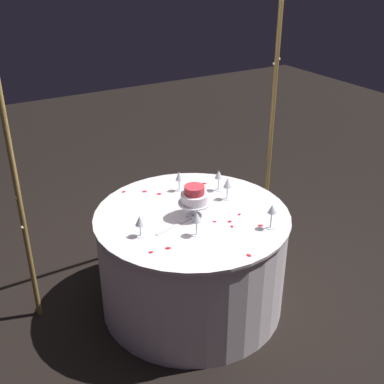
% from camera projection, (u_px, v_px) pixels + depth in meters
% --- Properties ---
extents(ground_plane, '(12.00, 12.00, 0.00)m').
position_uv_depth(ground_plane, '(192.00, 302.00, 3.68)').
color(ground_plane, black).
extents(decorative_arch, '(2.12, 0.06, 2.29)m').
position_uv_depth(decorative_arch, '(159.00, 95.00, 3.35)').
color(decorative_arch, olive).
rests_on(decorative_arch, ground).
extents(main_table, '(1.35, 1.35, 0.76)m').
position_uv_depth(main_table, '(192.00, 260.00, 3.50)').
color(main_table, white).
rests_on(main_table, ground).
extents(tiered_cake, '(0.22, 0.22, 0.23)m').
position_uv_depth(tiered_cake, '(194.00, 197.00, 3.24)').
color(tiered_cake, silver).
rests_on(tiered_cake, main_table).
extents(wine_glass_0, '(0.06, 0.06, 0.17)m').
position_uv_depth(wine_glass_0, '(228.00, 184.00, 3.48)').
color(wine_glass_0, silver).
rests_on(wine_glass_0, main_table).
extents(wine_glass_1, '(0.06, 0.06, 0.15)m').
position_uv_depth(wine_glass_1, '(179.00, 177.00, 3.60)').
color(wine_glass_1, silver).
rests_on(wine_glass_1, main_table).
extents(wine_glass_2, '(0.06, 0.06, 0.16)m').
position_uv_depth(wine_glass_2, '(219.00, 176.00, 3.60)').
color(wine_glass_2, silver).
rests_on(wine_glass_2, main_table).
extents(wine_glass_3, '(0.07, 0.07, 0.17)m').
position_uv_depth(wine_glass_3, '(197.00, 218.00, 3.03)').
color(wine_glass_3, silver).
rests_on(wine_glass_3, main_table).
extents(wine_glass_4, '(0.06, 0.06, 0.15)m').
position_uv_depth(wine_glass_4, '(140.00, 221.00, 3.03)').
color(wine_glass_4, silver).
rests_on(wine_glass_4, main_table).
extents(wine_glass_5, '(0.06, 0.06, 0.17)m').
position_uv_depth(wine_glass_5, '(272.00, 211.00, 3.11)').
color(wine_glass_5, silver).
rests_on(wine_glass_5, main_table).
extents(cake_knife, '(0.29, 0.09, 0.01)m').
position_uv_depth(cake_knife, '(176.00, 225.00, 3.19)').
color(cake_knife, silver).
rests_on(cake_knife, main_table).
extents(rose_petal_0, '(0.03, 0.03, 0.00)m').
position_uv_depth(rose_petal_0, '(203.00, 200.00, 3.51)').
color(rose_petal_0, red).
rests_on(rose_petal_0, main_table).
extents(rose_petal_1, '(0.05, 0.04, 0.00)m').
position_uv_depth(rose_petal_1, '(159.00, 194.00, 3.60)').
color(rose_petal_1, red).
rests_on(rose_petal_1, main_table).
extents(rose_petal_2, '(0.03, 0.03, 0.00)m').
position_uv_depth(rose_petal_2, '(232.00, 227.00, 3.18)').
color(rose_petal_2, red).
rests_on(rose_petal_2, main_table).
extents(rose_petal_3, '(0.04, 0.03, 0.00)m').
position_uv_depth(rose_petal_3, '(230.00, 221.00, 3.24)').
color(rose_petal_3, red).
rests_on(rose_petal_3, main_table).
extents(rose_petal_4, '(0.03, 0.03, 0.00)m').
position_uv_depth(rose_petal_4, '(215.00, 222.00, 3.24)').
color(rose_petal_4, red).
rests_on(rose_petal_4, main_table).
extents(rose_petal_5, '(0.04, 0.04, 0.00)m').
position_uv_depth(rose_petal_5, '(124.00, 192.00, 3.63)').
color(rose_petal_5, red).
rests_on(rose_petal_5, main_table).
extents(rose_petal_6, '(0.04, 0.03, 0.00)m').
position_uv_depth(rose_petal_6, '(184.00, 205.00, 3.44)').
color(rose_petal_6, red).
rests_on(rose_petal_6, main_table).
extents(rose_petal_7, '(0.03, 0.03, 0.00)m').
position_uv_depth(rose_petal_7, '(151.00, 252.00, 2.91)').
color(rose_petal_7, red).
rests_on(rose_petal_7, main_table).
extents(rose_petal_8, '(0.03, 0.03, 0.00)m').
position_uv_depth(rose_petal_8, '(239.00, 214.00, 3.32)').
color(rose_petal_8, red).
rests_on(rose_petal_8, main_table).
extents(rose_petal_9, '(0.04, 0.04, 0.00)m').
position_uv_depth(rose_petal_9, '(168.00, 248.00, 2.95)').
color(rose_petal_9, red).
rests_on(rose_petal_9, main_table).
extents(rose_petal_10, '(0.04, 0.04, 0.00)m').
position_uv_depth(rose_petal_10, '(261.00, 226.00, 3.19)').
color(rose_petal_10, red).
rests_on(rose_petal_10, main_table).
extents(rose_petal_11, '(0.04, 0.04, 0.00)m').
position_uv_depth(rose_petal_11, '(204.00, 183.00, 3.76)').
color(rose_petal_11, red).
rests_on(rose_petal_11, main_table).
extents(rose_petal_12, '(0.04, 0.04, 0.00)m').
position_uv_depth(rose_petal_12, '(144.00, 191.00, 3.63)').
color(rose_petal_12, red).
rests_on(rose_petal_12, main_table).
extents(rose_petal_13, '(0.03, 0.04, 0.00)m').
position_uv_depth(rose_petal_13, '(249.00, 255.00, 2.88)').
color(rose_petal_13, red).
rests_on(rose_petal_13, main_table).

